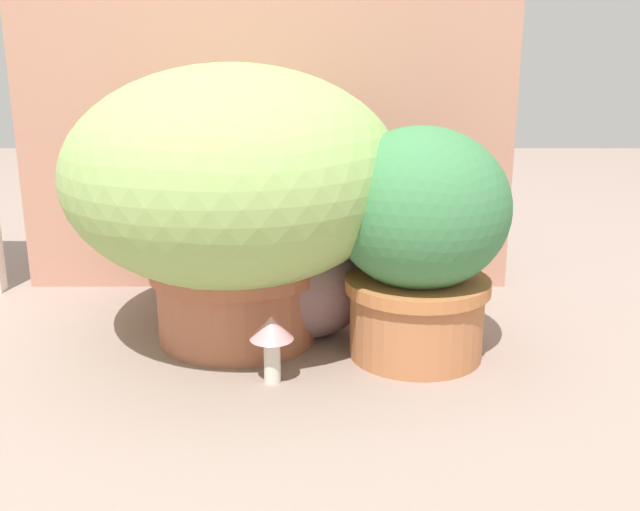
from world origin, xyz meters
name	(u,v)px	position (x,y,z in m)	size (l,w,h in m)	color
ground_plane	(258,363)	(0.00, 0.00, 0.00)	(6.00, 6.00, 0.00)	gray
cardboard_backdrop	(264,118)	(-0.01, 0.47, 0.41)	(1.17, 0.03, 0.82)	tan
grass_planter	(233,187)	(-0.05, 0.13, 0.31)	(0.65, 0.65, 0.54)	#AD6748
leafy_planter	(419,236)	(0.30, 0.04, 0.23)	(0.33, 0.33, 0.44)	#B66F45
cat	(320,278)	(0.12, 0.15, 0.12)	(0.38, 0.28, 0.32)	gray
mushroom_ornament_pink	(271,335)	(0.03, -0.08, 0.09)	(0.08, 0.08, 0.12)	silver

